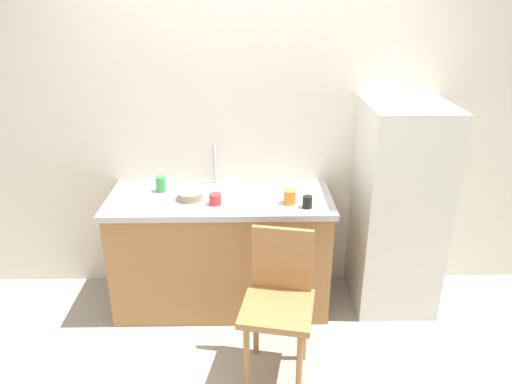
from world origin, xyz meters
The scene contains 12 objects.
ground_plane centered at (0.00, 0.00, 0.00)m, with size 8.00×8.00×0.00m, color #9E998E.
back_wall centered at (0.00, 1.00, 1.24)m, with size 4.80×0.10×2.48m, color silver.
cabinet_base centered at (-0.19, 0.65, 0.40)m, with size 1.48×0.60×0.81m, color #A87542.
countertop centered at (-0.19, 0.65, 0.83)m, with size 1.52×0.64×0.04m, color #B7B7BC.
faucet centered at (-0.24, 0.90, 0.99)m, with size 0.02×0.02×0.29m, color #B7B7BC.
refrigerator centered at (1.04, 0.66, 0.73)m, with size 0.55×0.57×1.47m, color silver.
chair centered at (0.17, -0.04, 0.50)m, with size 0.47×0.47×0.89m.
terracotta_bowl centered at (-0.39, 0.60, 0.87)m, with size 0.17×0.17×0.05m, color gray.
cup_black centered at (0.38, 0.46, 0.89)m, with size 0.06×0.06×0.08m, color black.
cup_orange centered at (0.27, 0.52, 0.89)m, with size 0.08×0.08×0.09m, color orange.
cup_red centered at (-0.22, 0.52, 0.88)m, with size 0.08×0.08×0.07m, color red.
cup_green centered at (-0.61, 0.75, 0.90)m, with size 0.07×0.07×0.11m, color green.
Camera 1 is at (0.00, -2.34, 2.14)m, focal length 33.54 mm.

